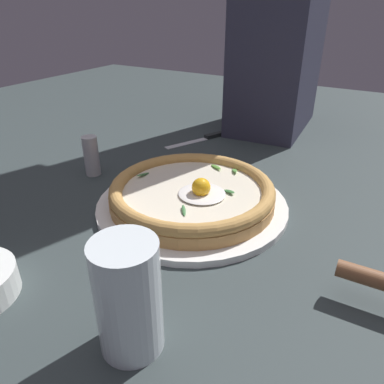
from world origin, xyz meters
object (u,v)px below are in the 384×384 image
Objects in this scene: table_knife at (209,137)px; drinking_glass at (129,305)px; pepper_shaker at (91,156)px; pizza at (192,192)px.

drinking_glass is at bearing -69.04° from table_knife.
table_knife is 1.47× the size of drinking_glass.
table_knife is at bearing 110.96° from drinking_glass.
table_knife is 0.35m from pepper_shaker.
table_knife is 2.31× the size of pepper_shaker.
drinking_glass reaches higher than pepper_shaker.
pizza is 0.26m from pepper_shaker.
pizza is at bearing -66.59° from table_knife.
table_knife is at bearing 71.92° from pepper_shaker.
drinking_glass is 1.57× the size of pepper_shaker.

